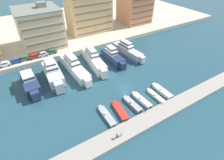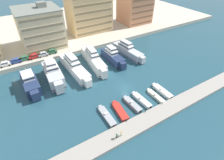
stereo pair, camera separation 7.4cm
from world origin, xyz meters
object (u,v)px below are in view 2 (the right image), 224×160
(yacht_navy_far_left, at_px, (30,83))
(motorboat_grey_mid_left, at_px, (132,104))
(motorboat_cream_center, at_px, (156,96))
(motorboat_red_left, at_px, (120,111))
(car_white_far_left, at_px, (5,64))
(car_green_center_right, at_px, (52,51))
(yacht_navy_center, at_px, (113,56))
(yacht_silver_center_right, at_px, (128,50))
(car_silver_center, at_px, (43,54))
(car_red_center_left, at_px, (34,56))
(pedestrian_mid_deck, at_px, (117,135))
(motorboat_grey_far_left, at_px, (107,116))
(pedestrian_near_edge, at_px, (121,133))
(yacht_silver_left, at_px, (53,74))
(motorboat_white_center_right, at_px, (162,91))
(yacht_white_mid_left, at_px, (74,67))
(yacht_white_center_left, at_px, (93,59))
(car_green_mid_left, at_px, (24,58))
(car_blue_left, at_px, (16,61))

(yacht_navy_far_left, relative_size, motorboat_grey_mid_left, 1.96)
(motorboat_grey_mid_left, height_order, motorboat_cream_center, motorboat_grey_mid_left)
(motorboat_red_left, relative_size, motorboat_grey_mid_left, 1.05)
(car_white_far_left, relative_size, car_green_center_right, 1.00)
(yacht_navy_center, xyz_separation_m, car_white_far_left, (-37.97, 15.31, 0.54))
(yacht_silver_center_right, bearing_deg, motorboat_cream_center, -106.79)
(yacht_silver_center_right, relative_size, motorboat_red_left, 2.34)
(car_silver_center, bearing_deg, car_red_center_left, 177.67)
(yacht_silver_center_right, distance_m, pedestrian_mid_deck, 42.68)
(yacht_navy_far_left, xyz_separation_m, motorboat_grey_mid_left, (23.74, -23.90, -1.58))
(motorboat_grey_far_left, distance_m, pedestrian_near_edge, 7.70)
(yacht_navy_far_left, xyz_separation_m, yacht_navy_center, (32.09, 0.88, 0.06))
(motorboat_red_left, height_order, pedestrian_mid_deck, pedestrian_mid_deck)
(yacht_navy_far_left, distance_m, yacht_silver_left, 7.76)
(yacht_silver_center_right, bearing_deg, motorboat_white_center_right, -100.21)
(pedestrian_mid_deck, bearing_deg, yacht_white_mid_left, 86.15)
(yacht_silver_left, xyz_separation_m, motorboat_grey_mid_left, (16.01, -24.14, -2.20))
(yacht_white_center_left, distance_m, car_green_center_right, 19.05)
(car_silver_center, bearing_deg, yacht_navy_far_left, -116.58)
(yacht_navy_far_left, distance_m, motorboat_red_left, 30.89)
(yacht_silver_center_right, bearing_deg, car_white_far_left, 162.82)
(yacht_white_center_left, height_order, motorboat_cream_center, yacht_white_center_left)
(yacht_silver_center_right, distance_m, car_white_far_left, 48.25)
(car_green_mid_left, bearing_deg, pedestrian_near_edge, -74.19)
(motorboat_grey_mid_left, bearing_deg, car_red_center_left, 115.16)
(motorboat_red_left, height_order, car_white_far_left, car_white_far_left)
(yacht_navy_far_left, distance_m, car_blue_left, 16.68)
(motorboat_cream_center, height_order, car_green_center_right, car_green_center_right)
(car_blue_left, bearing_deg, car_white_far_left, -174.79)
(yacht_white_center_left, xyz_separation_m, yacht_silver_center_right, (16.19, -0.23, -0.33))
(motorboat_red_left, xyz_separation_m, motorboat_grey_mid_left, (4.58, 0.28, 0.08))
(motorboat_cream_center, xyz_separation_m, pedestrian_mid_deck, (-18.58, -6.38, 1.42))
(yacht_white_mid_left, bearing_deg, yacht_silver_center_right, 1.08)
(car_red_center_left, bearing_deg, motorboat_white_center_right, -52.83)
(pedestrian_near_edge, bearing_deg, yacht_navy_far_left, 115.18)
(motorboat_cream_center, distance_m, car_red_center_left, 49.82)
(yacht_silver_left, distance_m, car_green_mid_left, 17.96)
(yacht_navy_far_left, distance_m, motorboat_grey_mid_left, 33.72)
(yacht_navy_center, xyz_separation_m, car_green_center_right, (-20.15, 16.01, 0.54))
(motorboat_red_left, bearing_deg, yacht_white_center_left, 79.55)
(yacht_silver_center_right, bearing_deg, yacht_silver_left, -177.01)
(pedestrian_near_edge, bearing_deg, car_silver_center, 97.77)
(yacht_white_mid_left, xyz_separation_m, yacht_navy_center, (16.37, -0.59, -0.12))
(yacht_navy_far_left, bearing_deg, yacht_silver_left, 1.81)
(yacht_silver_left, bearing_deg, car_silver_center, 88.24)
(yacht_silver_center_right, bearing_deg, motorboat_grey_mid_left, -122.53)
(car_silver_center, bearing_deg, motorboat_grey_mid_left, -68.97)
(car_blue_left, relative_size, pedestrian_near_edge, 2.43)
(yacht_silver_left, bearing_deg, yacht_navy_center, 1.50)
(yacht_navy_center, height_order, motorboat_grey_mid_left, yacht_navy_center)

